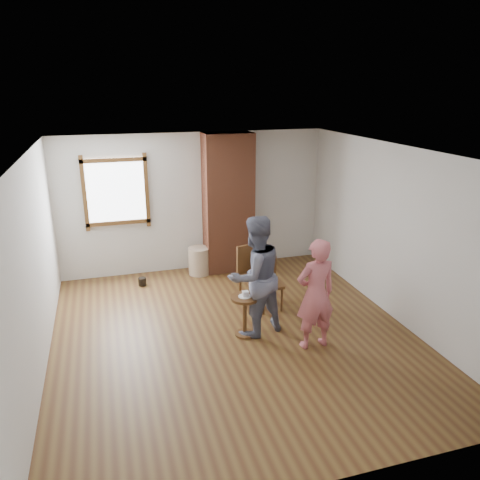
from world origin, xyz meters
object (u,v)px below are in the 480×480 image
at_px(side_table, 245,309).
at_px(man, 255,276).
at_px(dining_chair_left, 267,280).
at_px(dining_chair_right, 253,272).
at_px(person_pink, 316,294).
at_px(stoneware_crock, 199,261).

relative_size(side_table, man, 0.34).
xyz_separation_m(dining_chair_left, dining_chair_right, (-0.17, 0.19, 0.09)).
height_order(side_table, man, man).
bearing_deg(person_pink, dining_chair_right, -79.40).
bearing_deg(side_table, dining_chair_right, 65.27).
height_order(dining_chair_left, person_pink, person_pink).
bearing_deg(stoneware_crock, side_table, -86.44).
bearing_deg(person_pink, side_table, -37.42).
xyz_separation_m(dining_chair_left, side_table, (-0.61, -0.75, -0.06)).
distance_m(stoneware_crock, person_pink, 3.17).
xyz_separation_m(dining_chair_right, person_pink, (0.38, -1.48, 0.22)).
bearing_deg(person_pink, man, -45.57).
distance_m(side_table, person_pink, 1.05).
xyz_separation_m(stoneware_crock, side_table, (0.15, -2.43, 0.15)).
bearing_deg(side_table, person_pink, -33.55).
distance_m(dining_chair_right, man, 0.99).
height_order(man, person_pink, man).
bearing_deg(stoneware_crock, dining_chair_left, -65.70).
relative_size(dining_chair_left, man, 0.47).
relative_size(stoneware_crock, side_table, 0.86).
height_order(stoneware_crock, dining_chair_right, dining_chair_right).
bearing_deg(stoneware_crock, man, -82.55).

